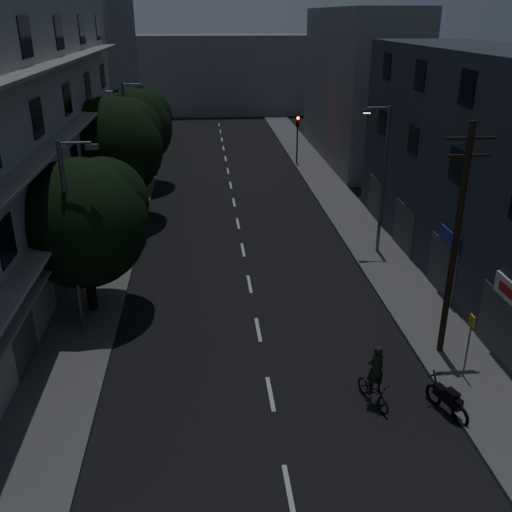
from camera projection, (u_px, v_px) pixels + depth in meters
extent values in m
plane|color=black|center=(237.00, 221.00, 37.21)|extent=(160.00, 160.00, 0.00)
cube|color=#565659|center=(121.00, 223.00, 36.53)|extent=(3.00, 90.00, 0.15)
cube|color=#565659|center=(350.00, 216.00, 37.82)|extent=(3.00, 90.00, 0.15)
cube|color=beige|center=(289.00, 491.00, 16.12)|extent=(0.15, 2.00, 0.01)
cube|color=beige|center=(270.00, 394.00, 20.25)|extent=(0.15, 2.00, 0.01)
cube|color=beige|center=(258.00, 329.00, 24.37)|extent=(0.15, 2.00, 0.01)
cube|color=beige|center=(249.00, 284.00, 28.50)|extent=(0.15, 2.00, 0.01)
cube|color=beige|center=(243.00, 250.00, 32.62)|extent=(0.15, 2.00, 0.01)
cube|color=beige|center=(238.00, 223.00, 36.75)|extent=(0.15, 2.00, 0.01)
cube|color=beige|center=(234.00, 202.00, 40.87)|extent=(0.15, 2.00, 0.01)
cube|color=beige|center=(231.00, 185.00, 44.99)|extent=(0.15, 2.00, 0.01)
cube|color=beige|center=(228.00, 171.00, 49.12)|extent=(0.15, 2.00, 0.01)
cube|color=beige|center=(226.00, 159.00, 53.24)|extent=(0.15, 2.00, 0.01)
cube|color=beige|center=(224.00, 148.00, 57.37)|extent=(0.15, 2.00, 0.01)
cube|color=beige|center=(222.00, 139.00, 61.49)|extent=(0.15, 2.00, 0.01)
cube|color=beige|center=(220.00, 131.00, 65.61)|extent=(0.15, 2.00, 0.01)
cube|color=beige|center=(219.00, 125.00, 69.74)|extent=(0.15, 2.00, 0.01)
cube|color=black|center=(21.00, 321.00, 20.99)|extent=(0.06, 1.60, 1.60)
cube|color=black|center=(58.00, 258.00, 26.49)|extent=(0.06, 1.60, 1.60)
cube|color=black|center=(82.00, 216.00, 31.99)|extent=(0.06, 1.60, 1.60)
cube|color=black|center=(99.00, 186.00, 37.49)|extent=(0.06, 1.60, 1.60)
cube|color=black|center=(112.00, 164.00, 42.98)|extent=(0.06, 1.60, 1.60)
cube|color=black|center=(6.00, 241.00, 19.74)|extent=(0.06, 1.60, 1.60)
cube|color=black|center=(48.00, 191.00, 25.24)|extent=(0.06, 1.60, 1.60)
cube|color=black|center=(75.00, 160.00, 30.74)|extent=(0.06, 1.60, 1.60)
cube|color=black|center=(94.00, 138.00, 36.23)|extent=(0.06, 1.60, 1.60)
cube|color=black|center=(107.00, 121.00, 41.73)|extent=(0.06, 1.60, 1.60)
cube|color=black|center=(37.00, 118.00, 23.99)|extent=(0.06, 1.60, 1.60)
cube|color=black|center=(67.00, 99.00, 29.49)|extent=(0.06, 1.60, 1.60)
cube|color=black|center=(88.00, 86.00, 34.98)|extent=(0.06, 1.60, 1.60)
cube|color=black|center=(103.00, 76.00, 40.48)|extent=(0.06, 1.60, 1.60)
cube|color=black|center=(25.00, 37.00, 22.74)|extent=(0.06, 1.60, 1.60)
cube|color=black|center=(59.00, 33.00, 28.23)|extent=(0.06, 1.60, 1.60)
cube|color=black|center=(82.00, 30.00, 33.73)|extent=(0.06, 1.60, 1.60)
cube|color=black|center=(98.00, 27.00, 39.23)|extent=(0.06, 1.60, 1.60)
cube|color=gray|center=(76.00, 197.00, 28.50)|extent=(1.00, 32.40, 0.12)
cube|color=gray|center=(68.00, 133.00, 27.25)|extent=(1.00, 32.40, 0.12)
cube|color=gray|center=(59.00, 63.00, 26.00)|extent=(1.00, 32.40, 0.12)
cube|color=gray|center=(76.00, 214.00, 28.84)|extent=(0.80, 32.40, 0.12)
cube|color=#424247|center=(24.00, 336.00, 21.22)|extent=(0.06, 2.40, 2.40)
cube|color=#424247|center=(60.00, 269.00, 26.72)|extent=(0.06, 2.40, 2.40)
cube|color=#424247|center=(83.00, 226.00, 32.22)|extent=(0.06, 2.40, 2.40)
cube|color=#424247|center=(100.00, 195.00, 37.72)|extent=(0.06, 2.40, 2.40)
cube|color=#424247|center=(113.00, 172.00, 43.22)|extent=(0.06, 2.40, 2.40)
cube|color=black|center=(456.00, 166.00, 24.98)|extent=(0.06, 1.40, 1.50)
cube|color=black|center=(413.00, 141.00, 30.02)|extent=(0.06, 1.40, 1.50)
cube|color=black|center=(382.00, 122.00, 35.06)|extent=(0.06, 1.40, 1.50)
cube|color=black|center=(467.00, 88.00, 23.69)|extent=(0.06, 1.40, 1.50)
cube|color=black|center=(420.00, 75.00, 28.73)|extent=(0.06, 1.40, 1.50)
cube|color=black|center=(387.00, 66.00, 33.77)|extent=(0.06, 1.40, 1.50)
cube|color=#424247|center=(498.00, 326.00, 21.85)|extent=(0.06, 3.00, 2.60)
cube|color=#424247|center=(442.00, 268.00, 26.89)|extent=(0.06, 3.00, 2.60)
cube|color=#424247|center=(403.00, 228.00, 31.93)|extent=(0.06, 3.00, 2.60)
cube|color=#424247|center=(375.00, 199.00, 36.97)|extent=(0.06, 3.00, 2.60)
cube|color=silver|center=(511.00, 293.00, 20.72)|extent=(0.12, 2.20, 0.80)
cube|color=#B21414|center=(509.00, 293.00, 20.71)|extent=(0.02, 1.40, 0.36)
cube|color=navy|center=(450.00, 238.00, 25.76)|extent=(0.12, 2.00, 0.70)
cube|color=slate|center=(95.00, 65.00, 54.13)|extent=(6.00, 20.00, 16.00)
cube|color=slate|center=(357.00, 86.00, 51.28)|extent=(6.00, 20.00, 13.00)
cube|color=slate|center=(216.00, 74.00, 76.49)|extent=(24.00, 8.00, 10.00)
cylinder|color=black|center=(89.00, 271.00, 25.10)|extent=(0.44, 0.44, 3.72)
sphere|color=black|center=(83.00, 223.00, 24.23)|extent=(5.58, 5.58, 5.58)
sphere|color=black|center=(104.00, 202.00, 24.67)|extent=(3.91, 3.91, 3.91)
sphere|color=black|center=(62.00, 219.00, 23.50)|extent=(3.63, 3.63, 3.63)
cylinder|color=black|center=(116.00, 188.00, 36.32)|extent=(0.44, 0.44, 4.19)
sphere|color=black|center=(112.00, 149.00, 35.34)|extent=(6.31, 6.31, 6.31)
sphere|color=black|center=(128.00, 133.00, 35.84)|extent=(4.42, 4.42, 4.42)
sphere|color=black|center=(96.00, 143.00, 34.51)|extent=(4.10, 4.10, 4.10)
cylinder|color=black|center=(135.00, 159.00, 43.80)|extent=(0.44, 0.44, 4.00)
sphere|color=black|center=(132.00, 128.00, 42.86)|extent=(5.97, 5.97, 5.97)
sphere|color=black|center=(145.00, 116.00, 43.33)|extent=(4.18, 4.18, 4.18)
sphere|color=black|center=(121.00, 124.00, 42.07)|extent=(3.88, 3.88, 3.88)
cylinder|color=black|center=(297.00, 145.00, 50.55)|extent=(0.12, 0.12, 3.20)
cube|color=black|center=(298.00, 122.00, 49.75)|extent=(0.28, 0.22, 0.90)
sphere|color=#FF0C05|center=(298.00, 118.00, 49.49)|extent=(0.22, 0.22, 0.22)
sphere|color=#3F330C|center=(298.00, 122.00, 49.60)|extent=(0.22, 0.22, 0.22)
sphere|color=black|center=(298.00, 125.00, 49.72)|extent=(0.22, 0.22, 0.22)
cylinder|color=black|center=(154.00, 148.00, 49.25)|extent=(0.12, 0.12, 3.20)
cube|color=black|center=(152.00, 125.00, 48.45)|extent=(0.28, 0.22, 0.90)
sphere|color=black|center=(152.00, 121.00, 48.18)|extent=(0.22, 0.22, 0.22)
sphere|color=#3F330C|center=(152.00, 124.00, 48.30)|extent=(0.22, 0.22, 0.22)
sphere|color=#0CFF26|center=(153.00, 128.00, 48.41)|extent=(0.22, 0.22, 0.22)
cylinder|color=#5B5F63|center=(71.00, 241.00, 22.54)|extent=(0.18, 0.18, 8.00)
cylinder|color=#5B5F63|center=(75.00, 143.00, 21.07)|extent=(1.20, 0.10, 0.10)
cube|color=#5B5F63|center=(92.00, 147.00, 21.18)|extent=(0.45, 0.25, 0.18)
cube|color=#4C4C4C|center=(92.00, 149.00, 21.22)|extent=(0.35, 0.18, 0.04)
cylinder|color=#5C5D64|center=(383.00, 182.00, 30.62)|extent=(0.18, 0.18, 8.00)
cylinder|color=#5C5D64|center=(378.00, 108.00, 29.05)|extent=(1.20, 0.10, 0.10)
cube|color=#5C5D64|center=(367.00, 111.00, 29.05)|extent=(0.45, 0.25, 0.18)
cube|color=#FFD88C|center=(366.00, 113.00, 29.09)|extent=(0.35, 0.18, 0.04)
cylinder|color=#54555B|center=(127.00, 142.00, 40.22)|extent=(0.18, 0.18, 8.00)
cylinder|color=#54555B|center=(131.00, 84.00, 38.75)|extent=(1.20, 0.10, 0.10)
cube|color=#54555B|center=(140.00, 86.00, 38.86)|extent=(0.45, 0.25, 0.18)
cube|color=#4C4C4C|center=(140.00, 88.00, 38.90)|extent=(0.35, 0.18, 0.04)
cylinder|color=black|center=(455.00, 245.00, 20.87)|extent=(0.24, 0.24, 9.00)
cube|color=black|center=(471.00, 138.00, 19.35)|extent=(1.80, 0.10, 0.10)
cube|color=black|center=(468.00, 156.00, 19.58)|extent=(1.50, 0.10, 0.10)
cylinder|color=#595B60|center=(468.00, 347.00, 20.51)|extent=(0.06, 0.06, 2.50)
cube|color=yellow|center=(472.00, 321.00, 20.10)|extent=(0.05, 0.35, 0.45)
torus|color=black|center=(460.00, 416.00, 18.62)|extent=(0.36, 0.75, 0.75)
torus|color=black|center=(433.00, 395.00, 19.68)|extent=(0.36, 0.75, 0.75)
cube|color=black|center=(448.00, 397.00, 19.02)|extent=(0.65, 1.19, 0.37)
cube|color=black|center=(452.00, 393.00, 18.78)|extent=(0.46, 0.56, 0.11)
cylinder|color=black|center=(436.00, 384.00, 19.45)|extent=(0.22, 0.46, 0.89)
cube|color=black|center=(435.00, 374.00, 19.42)|extent=(0.56, 0.24, 0.04)
imported|color=black|center=(373.00, 391.00, 19.59)|extent=(1.16, 1.94, 0.96)
imported|color=black|center=(376.00, 369.00, 19.23)|extent=(0.77, 0.62, 1.84)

